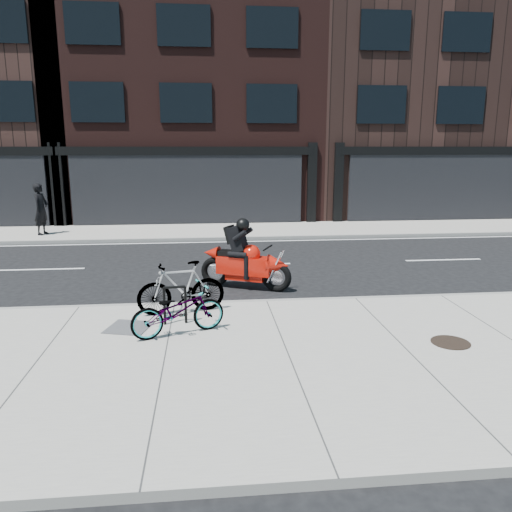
{
  "coord_description": "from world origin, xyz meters",
  "views": [
    {
      "loc": [
        -1.3,
        -12.37,
        3.45
      ],
      "look_at": [
        -0.12,
        -0.89,
        0.9
      ],
      "focal_mm": 35.0,
      "sensor_mm": 36.0,
      "label": 1
    }
  ],
  "objects": [
    {
      "name": "bike_rack",
      "position": [
        -1.91,
        -3.23,
        0.57
      ],
      "size": [
        0.45,
        0.1,
        0.75
      ],
      "rotation": [
        0.0,
        0.0,
        0.12
      ],
      "color": "black",
      "rests_on": "sidewalk_near"
    },
    {
      "name": "building_center",
      "position": [
        -2.0,
        14.5,
        7.25
      ],
      "size": [
        12.0,
        10.0,
        14.5
      ],
      "primitive_type": "cube",
      "color": "black",
      "rests_on": "ground"
    },
    {
      "name": "ground",
      "position": [
        0.0,
        0.0,
        0.0
      ],
      "size": [
        120.0,
        120.0,
        0.0
      ],
      "primitive_type": "plane",
      "color": "black",
      "rests_on": "ground"
    },
    {
      "name": "utility_grate",
      "position": [
        -2.77,
        -3.37,
        0.14
      ],
      "size": [
        0.92,
        0.92,
        0.02
      ],
      "primitive_type": "cube",
      "rotation": [
        0.0,
        0.0,
        -0.27
      ],
      "color": "#424244",
      "rests_on": "sidewalk_near"
    },
    {
      "name": "sidewalk_far",
      "position": [
        0.0,
        7.75,
        0.07
      ],
      "size": [
        60.0,
        3.5,
        0.13
      ],
      "primitive_type": "cube",
      "color": "gray",
      "rests_on": "ground"
    },
    {
      "name": "sidewalk_near",
      "position": [
        0.0,
        -5.0,
        0.07
      ],
      "size": [
        60.0,
        6.0,
        0.13
      ],
      "primitive_type": "cube",
      "color": "gray",
      "rests_on": "ground"
    },
    {
      "name": "manhole_cover",
      "position": [
        2.87,
        -4.68,
        0.14
      ],
      "size": [
        0.68,
        0.68,
        0.02
      ],
      "primitive_type": "cylinder",
      "rotation": [
        0.0,
        0.0,
        0.03
      ],
      "color": "black",
      "rests_on": "sidewalk_near"
    },
    {
      "name": "building_mideast",
      "position": [
        10.0,
        14.5,
        6.25
      ],
      "size": [
        12.0,
        10.0,
        12.5
      ],
      "primitive_type": "cube",
      "color": "black",
      "rests_on": "ground"
    },
    {
      "name": "pedestrian",
      "position": [
        -7.52,
        7.25,
        1.11
      ],
      "size": [
        0.62,
        0.8,
        1.95
      ],
      "primitive_type": "imported",
      "rotation": [
        0.0,
        0.0,
        1.34
      ],
      "color": "black",
      "rests_on": "sidewalk_far"
    },
    {
      "name": "bicycle_front",
      "position": [
        -1.82,
        -3.8,
        0.58
      ],
      "size": [
        1.83,
        1.18,
        0.91
      ],
      "primitive_type": "imported",
      "rotation": [
        0.0,
        0.0,
        1.94
      ],
      "color": "gray",
      "rests_on": "sidewalk_near"
    },
    {
      "name": "bicycle_rear",
      "position": [
        -1.82,
        -2.6,
        0.66
      ],
      "size": [
        1.84,
        0.86,
        1.07
      ],
      "primitive_type": "imported",
      "rotation": [
        0.0,
        0.0,
        4.92
      ],
      "color": "gray",
      "rests_on": "sidewalk_near"
    },
    {
      "name": "motorcycle",
      "position": [
        -0.26,
        -0.55,
        0.72
      ],
      "size": [
        2.22,
        1.31,
        1.76
      ],
      "rotation": [
        0.0,
        0.0,
        -0.43
      ],
      "color": "black",
      "rests_on": "ground"
    }
  ]
}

